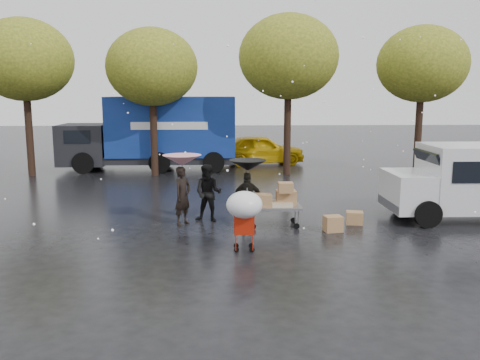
{
  "coord_description": "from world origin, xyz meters",
  "views": [
    {
      "loc": [
        -0.46,
        -12.84,
        3.71
      ],
      "look_at": [
        0.04,
        1.0,
        1.31
      ],
      "focal_mm": 38.0,
      "sensor_mm": 36.0,
      "label": 1
    }
  ],
  "objects_px": {
    "person_pink": "(183,196)",
    "person_black": "(248,199)",
    "vendor_cart": "(277,201)",
    "blue_truck": "(155,133)",
    "yellow_taxi": "(260,149)",
    "shopping_cart": "(244,208)",
    "white_van": "(477,180)"
  },
  "relations": [
    {
      "from": "white_van",
      "to": "vendor_cart",
      "type": "bearing_deg",
      "value": -173.52
    },
    {
      "from": "person_black",
      "to": "shopping_cart",
      "type": "distance_m",
      "value": 2.57
    },
    {
      "from": "vendor_cart",
      "to": "yellow_taxi",
      "type": "bearing_deg",
      "value": 87.83
    },
    {
      "from": "blue_truck",
      "to": "shopping_cart",
      "type": "bearing_deg",
      "value": -74.07
    },
    {
      "from": "person_black",
      "to": "blue_truck",
      "type": "relative_size",
      "value": 0.18
    },
    {
      "from": "vendor_cart",
      "to": "yellow_taxi",
      "type": "xyz_separation_m",
      "value": [
        0.47,
        12.46,
        0.05
      ]
    },
    {
      "from": "shopping_cart",
      "to": "yellow_taxi",
      "type": "xyz_separation_m",
      "value": [
        1.48,
        14.77,
        -0.29
      ]
    },
    {
      "from": "person_pink",
      "to": "yellow_taxi",
      "type": "height_order",
      "value": "person_pink"
    },
    {
      "from": "shopping_cart",
      "to": "blue_truck",
      "type": "bearing_deg",
      "value": 105.93
    },
    {
      "from": "person_pink",
      "to": "person_black",
      "type": "relative_size",
      "value": 1.11
    },
    {
      "from": "shopping_cart",
      "to": "blue_truck",
      "type": "xyz_separation_m",
      "value": [
        -3.73,
        13.06,
        0.69
      ]
    },
    {
      "from": "person_pink",
      "to": "shopping_cart",
      "type": "distance_m",
      "value": 3.09
    },
    {
      "from": "blue_truck",
      "to": "yellow_taxi",
      "type": "bearing_deg",
      "value": 18.15
    },
    {
      "from": "person_black",
      "to": "white_van",
      "type": "distance_m",
      "value": 6.81
    },
    {
      "from": "shopping_cart",
      "to": "blue_truck",
      "type": "height_order",
      "value": "blue_truck"
    },
    {
      "from": "person_black",
      "to": "yellow_taxi",
      "type": "bearing_deg",
      "value": -94.6
    },
    {
      "from": "shopping_cart",
      "to": "blue_truck",
      "type": "relative_size",
      "value": 0.18
    },
    {
      "from": "person_black",
      "to": "shopping_cart",
      "type": "bearing_deg",
      "value": 86.64
    },
    {
      "from": "vendor_cart",
      "to": "blue_truck",
      "type": "bearing_deg",
      "value": 113.8
    },
    {
      "from": "vendor_cart",
      "to": "white_van",
      "type": "height_order",
      "value": "white_van"
    },
    {
      "from": "shopping_cart",
      "to": "white_van",
      "type": "height_order",
      "value": "white_van"
    },
    {
      "from": "blue_truck",
      "to": "person_black",
      "type": "bearing_deg",
      "value": -69.48
    },
    {
      "from": "vendor_cart",
      "to": "yellow_taxi",
      "type": "distance_m",
      "value": 12.47
    },
    {
      "from": "person_black",
      "to": "shopping_cart",
      "type": "relative_size",
      "value": 1.02
    },
    {
      "from": "person_pink",
      "to": "yellow_taxi",
      "type": "xyz_separation_m",
      "value": [
        3.11,
        12.16,
        -0.05
      ]
    },
    {
      "from": "yellow_taxi",
      "to": "person_black",
      "type": "bearing_deg",
      "value": 165.42
    },
    {
      "from": "white_van",
      "to": "blue_truck",
      "type": "distance_m",
      "value": 14.72
    },
    {
      "from": "shopping_cart",
      "to": "white_van",
      "type": "distance_m",
      "value": 7.6
    },
    {
      "from": "person_pink",
      "to": "person_black",
      "type": "bearing_deg",
      "value": -56.94
    },
    {
      "from": "person_black",
      "to": "vendor_cart",
      "type": "bearing_deg",
      "value": 165.47
    },
    {
      "from": "shopping_cart",
      "to": "blue_truck",
      "type": "distance_m",
      "value": 13.6
    },
    {
      "from": "person_pink",
      "to": "vendor_cart",
      "type": "bearing_deg",
      "value": -61.15
    }
  ]
}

